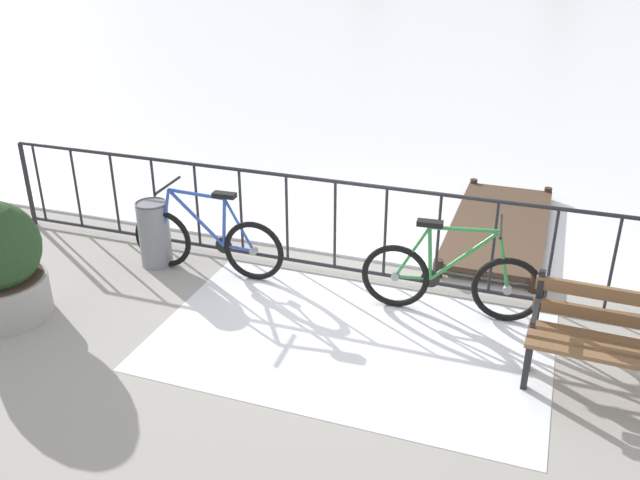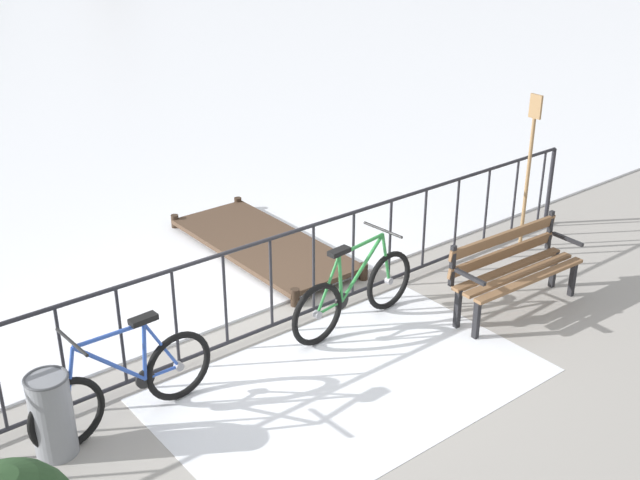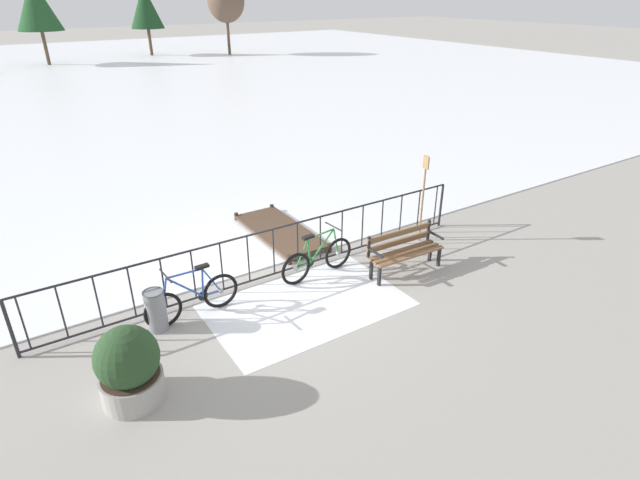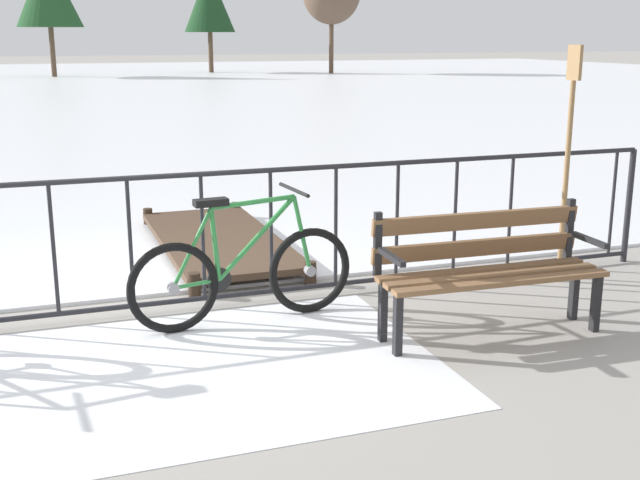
% 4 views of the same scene
% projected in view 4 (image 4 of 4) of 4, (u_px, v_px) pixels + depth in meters
% --- Properties ---
extents(ground_plane, '(160.00, 160.00, 0.00)m').
position_uv_depth(ground_plane, '(135.00, 316.00, 6.10)').
color(ground_plane, '#9E9991').
extents(frozen_pond, '(80.00, 56.00, 0.03)m').
position_uv_depth(frozen_pond, '(44.00, 88.00, 32.02)').
color(frozen_pond, white).
rests_on(frozen_pond, ground).
extents(snow_patch, '(3.50, 2.19, 0.01)m').
position_uv_depth(snow_patch, '(161.00, 376.00, 5.01)').
color(snow_patch, white).
rests_on(snow_patch, ground).
extents(railing_fence, '(9.06, 0.06, 1.07)m').
position_uv_depth(railing_fence, '(130.00, 244.00, 5.97)').
color(railing_fence, '#232328').
rests_on(railing_fence, ground).
extents(bicycle_second, '(1.71, 0.52, 0.97)m').
position_uv_depth(bicycle_second, '(243.00, 274.00, 5.88)').
color(bicycle_second, black).
rests_on(bicycle_second, ground).
extents(park_bench, '(1.62, 0.54, 0.89)m').
position_uv_depth(park_bench, '(486.00, 262.00, 5.66)').
color(park_bench, brown).
rests_on(park_bench, ground).
extents(oar_upright, '(0.04, 0.16, 1.98)m').
position_uv_depth(oar_upright, '(568.00, 150.00, 6.68)').
color(oar_upright, '#937047').
rests_on(oar_upright, ground).
extents(wooden_dock, '(1.10, 2.73, 0.20)m').
position_uv_depth(wooden_dock, '(218.00, 240.00, 7.88)').
color(wooden_dock, '#4C3828').
rests_on(wooden_dock, ground).
extents(tree_centre, '(2.75, 2.75, 5.56)m').
position_uv_depth(tree_centre, '(209.00, 0.00, 43.75)').
color(tree_centre, brown).
rests_on(tree_centre, ground).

